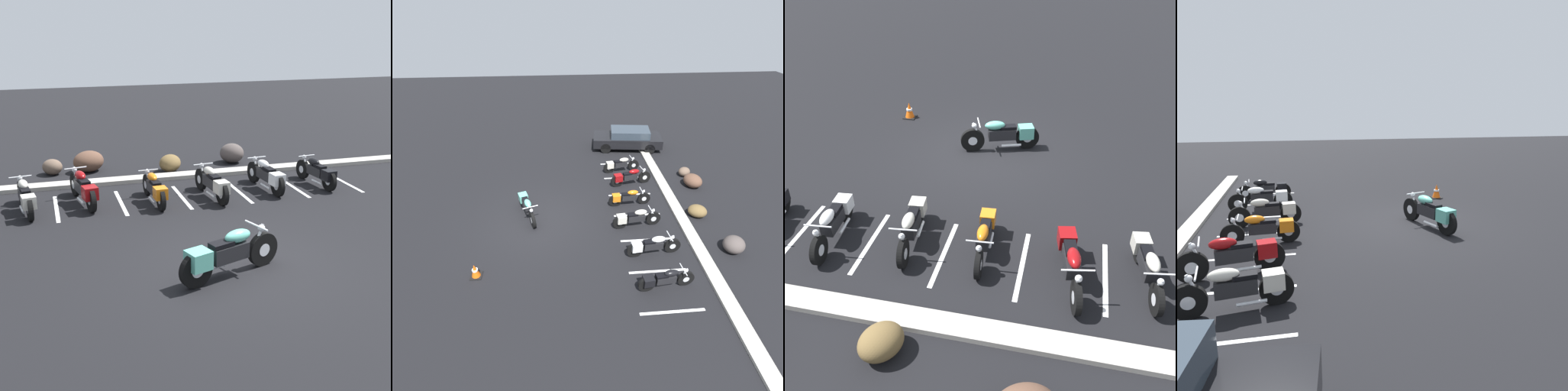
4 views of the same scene
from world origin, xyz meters
TOP-DOWN VIEW (x-y plane):
  - ground at (0.00, 0.00)m, footprint 60.00×60.00m
  - motorcycle_teal_featured at (-0.52, -0.44)m, footprint 2.25×1.02m
  - parked_bike_0 at (-4.22, 4.39)m, footprint 0.66×2.05m
  - parked_bike_1 at (-2.74, 4.63)m, footprint 0.76×2.17m
  - parked_bike_2 at (-0.91, 4.20)m, footprint 0.56×1.98m
  - parked_bike_3 at (0.72, 4.18)m, footprint 0.61×2.10m
  - parked_bike_4 at (2.45, 4.44)m, footprint 0.59×2.11m
  - concrete_curb at (0.00, 6.39)m, footprint 18.00×0.50m
  - landscape_rock_1 at (0.24, 7.14)m, footprint 1.01×1.06m
  - traffic_cone at (3.00, -1.97)m, footprint 0.40×0.40m
  - stall_line_1 at (-3.47, 4.49)m, footprint 0.10×2.10m
  - stall_line_2 at (-1.77, 4.49)m, footprint 0.10×2.10m
  - stall_line_3 at (-0.08, 4.49)m, footprint 0.10×2.10m
  - stall_line_4 at (1.62, 4.49)m, footprint 0.10×2.10m
  - stall_line_5 at (3.32, 4.49)m, footprint 0.10×2.10m

SIDE VIEW (x-z plane):
  - ground at x=0.00m, z-range 0.00..0.00m
  - stall_line_1 at x=-3.47m, z-range 0.00..0.00m
  - stall_line_2 at x=-1.77m, z-range 0.00..0.00m
  - stall_line_3 at x=-0.08m, z-range 0.00..0.00m
  - stall_line_4 at x=1.62m, z-range 0.00..0.00m
  - stall_line_5 at x=3.32m, z-range 0.00..0.00m
  - concrete_curb at x=0.00m, z-range 0.00..0.12m
  - traffic_cone at x=3.00m, z-range -0.02..0.52m
  - landscape_rock_1 at x=0.24m, z-range 0.00..0.56m
  - parked_bike_2 at x=-0.91m, z-range 0.02..0.80m
  - parked_bike_0 at x=-4.22m, z-range 0.03..0.83m
  - parked_bike_3 at x=0.72m, z-range 0.03..0.85m
  - parked_bike_4 at x=2.45m, z-range 0.03..0.86m
  - parked_bike_1 at x=-2.74m, z-range 0.03..0.89m
  - motorcycle_teal_featured at x=-0.52m, z-range 0.03..0.95m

